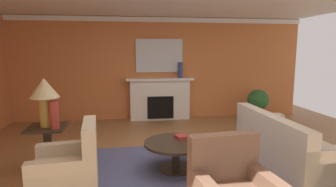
{
  "coord_description": "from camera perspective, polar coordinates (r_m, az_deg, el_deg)",
  "views": [
    {
      "loc": [
        -0.74,
        -4.4,
        1.86
      ],
      "look_at": [
        0.03,
        1.1,
        1.0
      ],
      "focal_mm": 29.81,
      "sensor_mm": 36.0,
      "label": 1
    }
  ],
  "objects": [
    {
      "name": "vase_mantel_right",
      "position": [
        7.49,
        2.56,
        4.81
      ],
      "size": [
        0.12,
        0.12,
        0.42
      ],
      "primitive_type": "cylinder",
      "color": "navy",
      "rests_on": "fireplace"
    },
    {
      "name": "table_lamp",
      "position": [
        4.61,
        -23.95,
        0.13
      ],
      "size": [
        0.44,
        0.44,
        0.75
      ],
      "color": "#B28E38",
      "rests_on": "side_table"
    },
    {
      "name": "crown_moulding",
      "position": [
        7.6,
        -2.44,
        14.85
      ],
      "size": [
        8.14,
        0.08,
        0.12
      ],
      "primitive_type": "cube",
      "color": "white"
    },
    {
      "name": "armchair_near_window",
      "position": [
        3.95,
        -19.59,
        -14.88
      ],
      "size": [
        0.88,
        0.88,
        0.95
      ],
      "color": "#C1B293",
      "rests_on": "ground_plane"
    },
    {
      "name": "ground_plane",
      "position": [
        4.83,
        1.48,
        -13.83
      ],
      "size": [
        9.8,
        9.8,
        0.0
      ],
      "primitive_type": "plane",
      "color": "olive"
    },
    {
      "name": "side_table",
      "position": [
        4.79,
        -23.33,
        -9.66
      ],
      "size": [
        0.56,
        0.56,
        0.7
      ],
      "color": "#2D2319",
      "rests_on": "ground_plane"
    },
    {
      "name": "mantel_mirror",
      "position": [
        7.56,
        -1.8,
        7.75
      ],
      "size": [
        1.26,
        0.04,
        0.88
      ],
      "primitive_type": "cube",
      "color": "silver"
    },
    {
      "name": "wall_fireplace",
      "position": [
        7.65,
        -2.44,
        5.12
      ],
      "size": [
        8.14,
        0.12,
        2.74
      ],
      "primitive_type": "cube",
      "color": "#CC723D",
      "rests_on": "ground_plane"
    },
    {
      "name": "book_red_cover",
      "position": [
        4.55,
        2.9,
        -8.85
      ],
      "size": [
        0.25,
        0.25,
        0.06
      ],
      "primitive_type": "cube",
      "rotation": [
        0.0,
        0.0,
        0.3
      ],
      "color": "maroon",
      "rests_on": "coffee_table"
    },
    {
      "name": "fireplace",
      "position": [
        7.55,
        -1.66,
        -1.29
      ],
      "size": [
        1.8,
        0.35,
        1.13
      ],
      "color": "white",
      "rests_on": "ground_plane"
    },
    {
      "name": "area_rug",
      "position": [
        4.56,
        1.64,
        -15.17
      ],
      "size": [
        3.67,
        2.23,
        0.01
      ],
      "primitive_type": "cube",
      "color": "#4C517A",
      "rests_on": "ground_plane"
    },
    {
      "name": "coffee_table",
      "position": [
        4.44,
        1.66,
        -11.28
      ],
      "size": [
        1.0,
        1.0,
        0.45
      ],
      "color": "#2D2319",
      "rests_on": "ground_plane"
    },
    {
      "name": "sofa",
      "position": [
        5.02,
        22.91,
        -10.02
      ],
      "size": [
        0.96,
        2.12,
        0.85
      ],
      "color": "beige",
      "rests_on": "ground_plane"
    },
    {
      "name": "vase_on_side_table",
      "position": [
        4.51,
        -22.28,
        -4.06
      ],
      "size": [
        0.14,
        0.14,
        0.41
      ],
      "primitive_type": "cylinder",
      "color": "#9E3328",
      "rests_on": "side_table"
    },
    {
      "name": "potted_plant",
      "position": [
        7.82,
        17.88,
        -1.71
      ],
      "size": [
        0.56,
        0.56,
        0.83
      ],
      "color": "#BCB29E",
      "rests_on": "ground_plane"
    }
  ]
}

